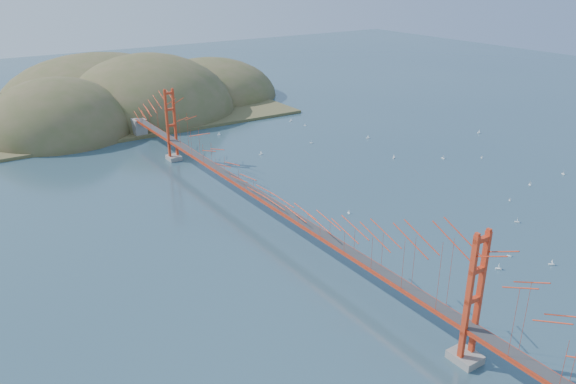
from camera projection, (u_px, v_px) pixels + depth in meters
ground at (270, 226)px, 68.63m from camera, size 320.00×320.00×0.00m
bridge at (269, 172)px, 66.12m from camera, size 2.20×94.40×12.00m
far_headlands at (114, 110)px, 122.71m from camera, size 84.00×58.00×25.00m
sailboat_10 at (509, 255)px, 61.52m from camera, size 0.51×0.51×0.58m
sailboat_7 at (291, 121)px, 113.95m from camera, size 0.57×0.50×0.65m
sailboat_12 at (219, 134)px, 104.96m from camera, size 0.56×0.46×0.65m
sailboat_15 at (305, 125)px, 110.95m from camera, size 0.52×0.52×0.59m
sailboat_9 at (443, 158)px, 92.25m from camera, size 0.52×0.62×0.72m
sailboat_17 at (368, 138)px, 102.91m from camera, size 0.62×0.61×0.69m
sailboat_14 at (510, 200)px, 75.89m from camera, size 0.54×0.54×0.56m
sailboat_13 at (530, 184)px, 81.20m from camera, size 0.68×0.68×0.71m
sailboat_3 at (261, 154)px, 94.20m from camera, size 0.61×0.53×0.70m
sailboat_5 at (563, 173)px, 85.39m from camera, size 0.55×0.60×0.67m
sailboat_16 at (311, 142)px, 100.12m from camera, size 0.64×0.64×0.67m
sailboat_8 at (394, 157)px, 92.41m from camera, size 0.65×0.65×0.71m
sailboat_4 at (482, 158)px, 92.40m from camera, size 0.58×0.58×0.61m
sailboat_11 at (479, 132)px, 106.04m from camera, size 0.64×0.64×0.71m
sailboat_2 at (552, 264)px, 59.78m from camera, size 0.66×0.66×0.69m
sailboat_0 at (349, 212)px, 72.08m from camera, size 0.55×0.56×0.63m
sailboat_6 at (517, 221)px, 69.57m from camera, size 0.66×0.66×0.69m
sailboat_extra_0 at (499, 268)px, 58.93m from camera, size 0.71×0.71×0.74m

